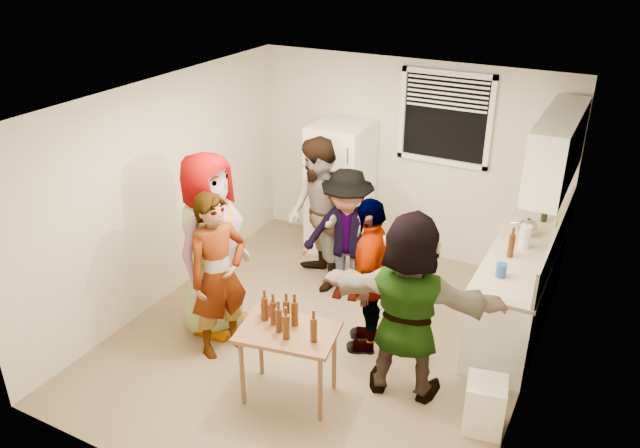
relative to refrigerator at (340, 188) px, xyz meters
The scene contains 23 objects.
room 2.20m from the refrigerator, 68.25° to the right, with size 4.00×4.50×2.50m, color beige, non-canonical shape.
window 1.60m from the refrigerator, 15.38° to the left, with size 1.12×0.10×1.06m, color white, non-canonical shape.
refrigerator is the anchor object (origin of this frame).
counter_lower 2.59m from the refrigerator, 16.59° to the right, with size 0.60×2.20×0.86m, color white.
countertop 2.56m from the refrigerator, 16.59° to the right, with size 0.64×2.22×0.04m, color beige.
backsplash 2.84m from the refrigerator, 14.94° to the right, with size 0.03×2.20×0.36m, color beige.
upper_cabinets 2.85m from the refrigerator, 11.61° to the right, with size 0.34×1.60×0.70m, color white.
kettle 2.43m from the refrigerator, ahead, with size 0.25×0.21×0.21m, color silver, non-canonical shape.
paper_towel 2.52m from the refrigerator, 15.46° to the right, with size 0.12×0.12×0.25m, color white.
wine_bottle 2.50m from the refrigerator, ahead, with size 0.07×0.07×0.27m, color black.
beer_bottle_counter 2.53m from the refrigerator, 21.74° to the right, with size 0.06×0.06×0.24m, color #47230C.
blue_cup 2.73m from the refrigerator, 30.19° to the right, with size 0.10×0.10×0.13m, color #194CA2.
picture_frame 2.68m from the refrigerator, ahead, with size 0.02×0.19×0.15m, color #F3D165.
trash_bin 3.57m from the refrigerator, 43.50° to the right, with size 0.33×0.33×0.48m, color white.
serving_table 3.09m from the refrigerator, 72.68° to the right, with size 0.85×0.57×0.72m, color brown, non-canonical shape.
beer_bottle_table 2.88m from the refrigerator, 71.85° to the right, with size 0.06×0.06×0.24m, color #47230C.
red_cup 2.79m from the refrigerator, 77.69° to the right, with size 0.10×0.10×0.13m, color #A3100C.
guest_grey 2.42m from the refrigerator, 99.26° to the right, with size 0.96×1.96×0.62m, color #989898.
guest_stripe 2.68m from the refrigerator, 91.39° to the right, with size 0.62×1.71×0.41m, color #141933.
guest_back_left 1.28m from the refrigerator, 79.26° to the right, with size 0.87×1.80×0.68m, color brown.
guest_back_right 1.50m from the refrigerator, 60.46° to the right, with size 1.02×1.57×0.58m, color #46454A.
guest_black 2.32m from the refrigerator, 56.24° to the right, with size 0.96×1.63×0.40m, color black.
guest_orange 3.00m from the refrigerator, 52.06° to the right, with size 1.66×1.79×0.53m, color #E87249.
Camera 1 is at (2.47, -4.80, 3.89)m, focal length 35.00 mm.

